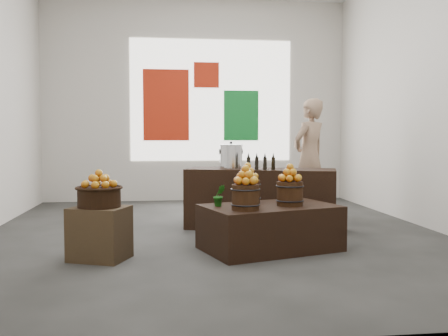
{
  "coord_description": "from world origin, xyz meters",
  "views": [
    {
      "loc": [
        -0.66,
        -6.49,
        1.29
      ],
      "look_at": [
        0.08,
        -0.4,
        0.89
      ],
      "focal_mm": 40.0,
      "sensor_mm": 36.0,
      "label": 1
    }
  ],
  "objects": [
    {
      "name": "oil_cruets",
      "position": [
        0.61,
        0.09,
        0.95
      ],
      "size": [
        0.3,
        0.15,
        0.23
      ],
      "primitive_type": null,
      "rotation": [
        0.0,
        0.0,
        -0.32
      ],
      "color": "black",
      "rests_on": "counter"
    },
    {
      "name": "display_table",
      "position": [
        0.53,
        -1.0,
        0.25
      ],
      "size": [
        1.67,
        1.3,
        0.51
      ],
      "primitive_type": "cube",
      "rotation": [
        0.0,
        0.0,
        0.31
      ],
      "color": "black",
      "rests_on": "ground"
    },
    {
      "name": "deco_green_right",
      "position": [
        0.9,
        3.47,
        1.7
      ],
      "size": [
        0.7,
        0.04,
        1.0
      ],
      "primitive_type": "cube",
      "color": "#137B2C",
      "rests_on": "back_wall"
    },
    {
      "name": "apples_in_bucket_front_left",
      "position": [
        0.19,
        -1.32,
        0.87
      ],
      "size": [
        0.22,
        0.22,
        0.2
      ],
      "primitive_type": null,
      "color": "#A30C05",
      "rests_on": "apple_bucket_front_left"
    },
    {
      "name": "apple_bucket_front_left",
      "position": [
        0.19,
        -1.32,
        0.64
      ],
      "size": [
        0.29,
        0.29,
        0.27
      ],
      "primitive_type": "cylinder",
      "color": "#351C0E",
      "rests_on": "display_table"
    },
    {
      "name": "back_opening",
      "position": [
        0.3,
        3.48,
        2.0
      ],
      "size": [
        3.2,
        0.02,
        2.4
      ],
      "primitive_type": "cube",
      "color": "white",
      "rests_on": "back_wall"
    },
    {
      "name": "counter",
      "position": [
        0.67,
        0.29,
        0.42
      ],
      "size": [
        2.14,
        1.26,
        0.84
      ],
      "primitive_type": "cube",
      "rotation": [
        0.0,
        0.0,
        -0.32
      ],
      "color": "black",
      "rests_on": "ground"
    },
    {
      "name": "apples_in_bucket_front_right",
      "position": [
        0.75,
        -1.05,
        0.87
      ],
      "size": [
        0.22,
        0.22,
        0.2
      ],
      "primitive_type": null,
      "color": "#A30C05",
      "rests_on": "apple_bucket_front_right"
    },
    {
      "name": "wicker_basket",
      "position": [
        -1.33,
        -1.24,
        0.65
      ],
      "size": [
        0.44,
        0.44,
        0.2
      ],
      "primitive_type": "cylinder",
      "color": "black",
      "rests_on": "crate"
    },
    {
      "name": "deco_red_left",
      "position": [
        -0.6,
        3.47,
        1.9
      ],
      "size": [
        0.9,
        0.04,
        1.4
      ],
      "primitive_type": "cube",
      "color": "#B9240E",
      "rests_on": "back_wall"
    },
    {
      "name": "apple_bucket_rear",
      "position": [
        0.31,
        -0.79,
        0.64
      ],
      "size": [
        0.29,
        0.29,
        0.27
      ],
      "primitive_type": "cylinder",
      "color": "#351C0E",
      "rests_on": "display_table"
    },
    {
      "name": "stock_pot_left",
      "position": [
        0.28,
        0.42,
        0.99
      ],
      "size": [
        0.32,
        0.32,
        0.32
      ],
      "primitive_type": "cylinder",
      "color": "silver",
      "rests_on": "counter"
    },
    {
      "name": "apples_in_bucket_rear",
      "position": [
        0.31,
        -0.79,
        0.87
      ],
      "size": [
        0.22,
        0.22,
        0.2
      ],
      "primitive_type": null,
      "color": "#A30C05",
      "rests_on": "apple_bucket_rear"
    },
    {
      "name": "herb_garnish_left",
      "position": [
        -0.05,
        -1.01,
        0.63
      ],
      "size": [
        0.15,
        0.13,
        0.24
      ],
      "primitive_type": "imported",
      "rotation": [
        0.0,
        0.0,
        0.17
      ],
      "color": "#155812",
      "rests_on": "display_table"
    },
    {
      "name": "apples_in_basket",
      "position": [
        -1.33,
        -1.24,
        0.85
      ],
      "size": [
        0.34,
        0.34,
        0.18
      ],
      "primitive_type": null,
      "color": "#A30C05",
      "rests_on": "wicker_basket"
    },
    {
      "name": "back_wall",
      "position": [
        0.0,
        3.5,
        2.0
      ],
      "size": [
        6.0,
        0.04,
        4.0
      ],
      "primitive_type": "cube",
      "color": "beige",
      "rests_on": "ground"
    },
    {
      "name": "herb_garnish_right",
      "position": [
        0.87,
        -0.73,
        0.63
      ],
      "size": [
        0.27,
        0.25,
        0.25
      ],
      "primitive_type": "imported",
      "rotation": [
        0.0,
        0.0,
        -0.29
      ],
      "color": "#155812",
      "rests_on": "display_table"
    },
    {
      "name": "deco_red_upper",
      "position": [
        0.2,
        3.47,
        2.5
      ],
      "size": [
        0.5,
        0.04,
        0.5
      ],
      "primitive_type": "cube",
      "color": "#B9240E",
      "rests_on": "back_wall"
    },
    {
      "name": "shopper",
      "position": [
        1.73,
        1.49,
        0.95
      ],
      "size": [
        0.83,
        0.77,
        1.9
      ],
      "primitive_type": "imported",
      "rotation": [
        0.0,
        0.0,
        3.76
      ],
      "color": "#99785E",
      "rests_on": "ground"
    },
    {
      "name": "apple_bucket_front_right",
      "position": [
        0.75,
        -1.05,
        0.64
      ],
      "size": [
        0.29,
        0.29,
        0.27
      ],
      "primitive_type": "cylinder",
      "color": "#351C0E",
      "rests_on": "display_table"
    },
    {
      "name": "ground",
      "position": [
        0.0,
        0.0,
        0.0
      ],
      "size": [
        7.0,
        7.0,
        0.0
      ],
      "primitive_type": "plane",
      "color": "#3B3B38",
      "rests_on": "ground"
    },
    {
      "name": "crate",
      "position": [
        -1.33,
        -1.24,
        0.28
      ],
      "size": [
        0.68,
        0.62,
        0.55
      ],
      "primitive_type": "cube",
      "rotation": [
        0.0,
        0.0,
        -0.38
      ],
      "color": "brown",
      "rests_on": "ground"
    }
  ]
}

